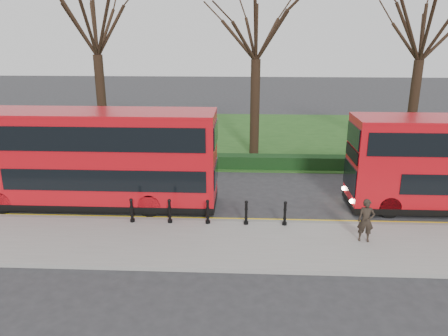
{
  "coord_description": "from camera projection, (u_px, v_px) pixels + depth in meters",
  "views": [
    {
      "loc": [
        1.35,
        -18.02,
        7.89
      ],
      "look_at": [
        0.46,
        0.5,
        2.0
      ],
      "focal_mm": 35.0,
      "sensor_mm": 36.0,
      "label": 1
    }
  ],
  "objects": [
    {
      "name": "grass_verge",
      "position": [
        227.0,
        136.0,
        33.87
      ],
      "size": [
        60.0,
        18.0,
        0.06
      ],
      "primitive_type": "cube",
      "color": "#1F4717",
      "rests_on": "ground"
    },
    {
      "name": "tree_mid",
      "position": [
        257.0,
        26.0,
        26.57
      ],
      "size": [
        7.14,
        7.14,
        11.16
      ],
      "color": "black",
      "rests_on": "ground"
    },
    {
      "name": "tree_right",
      "position": [
        424.0,
        26.0,
        26.13
      ],
      "size": [
        7.12,
        7.12,
        11.13
      ],
      "color": "black",
      "rests_on": "ground"
    },
    {
      "name": "pedestrian",
      "position": [
        366.0,
        221.0,
        16.51
      ],
      "size": [
        0.67,
        0.49,
        1.68
      ],
      "primitive_type": "imported",
      "rotation": [
        0.0,
        0.0,
        -0.15
      ],
      "color": "black",
      "rests_on": "pavement"
    },
    {
      "name": "bollard_row",
      "position": [
        208.0,
        212.0,
        18.12
      ],
      "size": [
        6.54,
        0.15,
        1.0
      ],
      "color": "black",
      "rests_on": "pavement"
    },
    {
      "name": "yellow_line_outer",
      "position": [
        212.0,
        220.0,
        18.93
      ],
      "size": [
        60.0,
        0.1,
        0.01
      ],
      "primitive_type": "cube",
      "color": "yellow",
      "rests_on": "ground"
    },
    {
      "name": "yellow_line_inner",
      "position": [
        212.0,
        218.0,
        19.12
      ],
      "size": [
        60.0,
        0.1,
        0.01
      ],
      "primitive_type": "cube",
      "color": "yellow",
      "rests_on": "ground"
    },
    {
      "name": "ground",
      "position": [
        213.0,
        214.0,
        19.6
      ],
      "size": [
        120.0,
        120.0,
        0.0
      ],
      "primitive_type": "plane",
      "color": "#28282B",
      "rests_on": "ground"
    },
    {
      "name": "pavement",
      "position": [
        208.0,
        243.0,
        16.72
      ],
      "size": [
        60.0,
        4.0,
        0.15
      ],
      "primitive_type": "cube",
      "color": "gray",
      "rests_on": "ground"
    },
    {
      "name": "bus_lead",
      "position": [
        93.0,
        159.0,
        19.86
      ],
      "size": [
        11.22,
        2.58,
        4.47
      ],
      "color": "#B20C14",
      "rests_on": "ground"
    },
    {
      "name": "tree_left",
      "position": [
        95.0,
        20.0,
        26.93
      ],
      "size": [
        7.43,
        7.43,
        11.61
      ],
      "color": "black",
      "rests_on": "ground"
    },
    {
      "name": "kerb",
      "position": [
        212.0,
        221.0,
        18.63
      ],
      "size": [
        60.0,
        0.25,
        0.16
      ],
      "primitive_type": "cube",
      "color": "slate",
      "rests_on": "ground"
    },
    {
      "name": "hedge",
      "position": [
        221.0,
        162.0,
        25.95
      ],
      "size": [
        60.0,
        0.9,
        0.8
      ],
      "primitive_type": "cube",
      "color": "black",
      "rests_on": "ground"
    }
  ]
}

